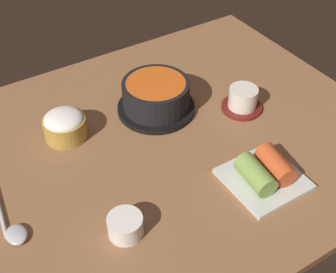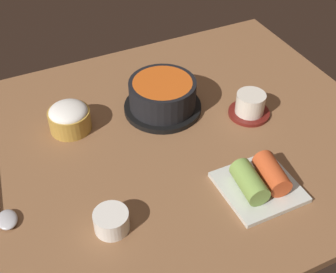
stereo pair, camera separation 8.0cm
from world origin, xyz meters
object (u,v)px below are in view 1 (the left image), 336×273
object	(u,v)px
rice_bowl	(65,125)
spoon	(11,227)
stone_pot	(156,97)
kimchi_plate	(265,173)
side_bowl_near	(125,225)
tea_cup_with_saucer	(243,100)

from	to	relation	value
rice_bowl	spoon	bearing A→B (deg)	-134.88
stone_pot	kimchi_plate	world-z (taller)	stone_pot
stone_pot	spoon	size ratio (longest dim) A/B	1.06
side_bowl_near	spoon	distance (cm)	20.11
stone_pot	side_bowl_near	size ratio (longest dim) A/B	2.85
spoon	stone_pot	bearing A→B (deg)	21.50
tea_cup_with_saucer	kimchi_plate	xyz separation A→B (cm)	(-10.70, -19.87, -0.46)
side_bowl_near	stone_pot	bearing A→B (deg)	50.25
stone_pot	kimchi_plate	bearing A→B (deg)	-78.21
tea_cup_with_saucer	side_bowl_near	bearing A→B (deg)	-157.06
rice_bowl	tea_cup_with_saucer	distance (cm)	39.92
rice_bowl	tea_cup_with_saucer	world-z (taller)	rice_bowl
stone_pot	rice_bowl	distance (cm)	21.12
rice_bowl	side_bowl_near	bearing A→B (deg)	-92.17
kimchi_plate	stone_pot	bearing A→B (deg)	101.79
rice_bowl	kimchi_plate	size ratio (longest dim) A/B	0.64
stone_pot	tea_cup_with_saucer	size ratio (longest dim) A/B	1.89
rice_bowl	spoon	size ratio (longest dim) A/B	0.54
stone_pot	rice_bowl	bearing A→B (deg)	173.15
rice_bowl	spoon	xyz separation A→B (cm)	(-17.66, -17.73, -2.57)
stone_pot	kimchi_plate	xyz separation A→B (cm)	(6.24, -29.89, -1.68)
rice_bowl	kimchi_plate	xyz separation A→B (cm)	(27.20, -32.41, -1.07)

